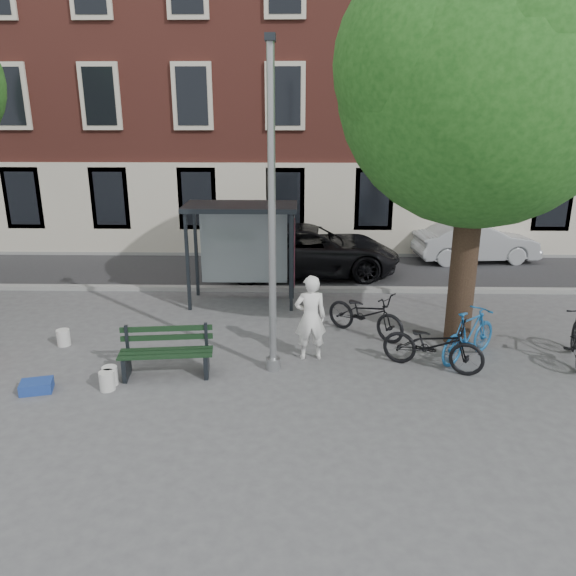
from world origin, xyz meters
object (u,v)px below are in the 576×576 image
at_px(lamppost, 272,231).
at_px(bike_b, 469,335).
at_px(car_silver, 476,242).
at_px(notice_sign, 458,262).
at_px(bike_c, 365,313).
at_px(bike_a, 433,344).
at_px(bus_shelter, 257,231).
at_px(bench, 166,354).
at_px(car_dark, 310,250).
at_px(painter, 310,318).

relative_size(lamppost, bike_b, 3.39).
height_order(car_silver, notice_sign, notice_sign).
height_order(lamppost, bike_c, lamppost).
bearing_deg(notice_sign, bike_a, -93.02).
relative_size(bus_shelter, car_silver, 0.71).
bearing_deg(bench, car_dark, 61.58).
bearing_deg(bike_b, bench, 56.41).
bearing_deg(bench, bike_a, -2.26).
bearing_deg(car_dark, bike_c, -170.00).
xyz_separation_m(car_dark, car_silver, (5.59, 1.64, -0.10)).
relative_size(bench, bike_b, 1.01).
xyz_separation_m(bike_a, car_silver, (3.26, 8.29, 0.14)).
height_order(bus_shelter, car_silver, bus_shelter).
bearing_deg(lamppost, bench, -172.69).
bearing_deg(notice_sign, bike_b, -81.21).
bearing_deg(bike_b, bike_c, 16.29).
height_order(bus_shelter, painter, bus_shelter).
bearing_deg(car_dark, notice_sign, -135.41).
xyz_separation_m(painter, car_silver, (5.66, 7.85, -0.23)).
relative_size(painter, notice_sign, 1.00).
bearing_deg(notice_sign, bike_c, -127.27).
distance_m(bike_c, car_dark, 5.10).
bearing_deg(notice_sign, car_dark, 156.17).
bearing_deg(notice_sign, painter, -123.42).
relative_size(bench, bike_c, 0.92).
distance_m(painter, car_dark, 6.22).
bearing_deg(lamppost, bus_shelter, 98.43).
relative_size(bus_shelter, notice_sign, 1.59).
height_order(bus_shelter, bike_a, bus_shelter).
relative_size(lamppost, bike_c, 3.07).
distance_m(bike_a, car_silver, 8.91).
xyz_separation_m(bike_b, car_silver, (2.43, 7.83, 0.12)).
relative_size(painter, bike_a, 0.90).
relative_size(bench, notice_sign, 1.02).
bearing_deg(bench, painter, 9.94).
bearing_deg(bench, notice_sign, 23.78).
bearing_deg(car_silver, notice_sign, 152.07).
distance_m(lamppost, bike_c, 3.52).
bearing_deg(bus_shelter, car_dark, 61.92).
relative_size(bike_a, car_silver, 0.49).
bearing_deg(bike_c, painter, 174.51).
bearing_deg(bus_shelter, notice_sign, -6.83).
distance_m(painter, bike_b, 3.25).
distance_m(bench, car_dark, 7.59).
height_order(car_dark, notice_sign, notice_sign).
height_order(lamppost, notice_sign, lamppost).
height_order(bench, bike_b, bike_b).
bearing_deg(bike_c, car_silver, 5.90).
xyz_separation_m(lamppost, notice_sign, (4.45, 3.50, -1.51)).
xyz_separation_m(lamppost, bike_b, (3.97, 0.57, -2.24)).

